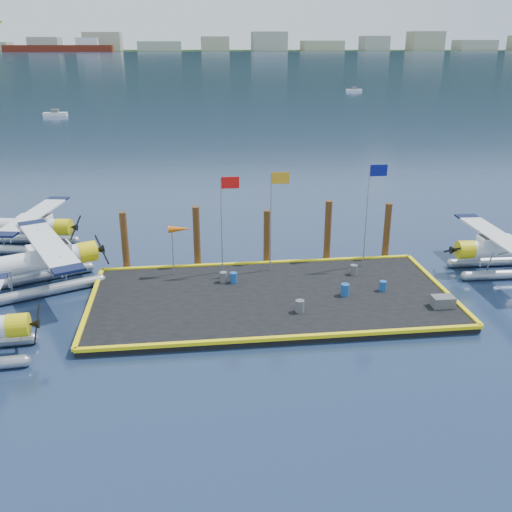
{
  "coord_description": "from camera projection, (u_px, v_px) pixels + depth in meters",
  "views": [
    {
      "loc": [
        -4.36,
        -29.06,
        13.85
      ],
      "look_at": [
        -0.62,
        2.0,
        2.04
      ],
      "focal_mm": 40.0,
      "sensor_mm": 36.0,
      "label": 1
    }
  ],
  "objects": [
    {
      "name": "ground",
      "position": [
        271.0,
        301.0,
        32.37
      ],
      "size": [
        4000.0,
        4000.0,
        0.0
      ],
      "primitive_type": "plane",
      "color": "#162843",
      "rests_on": "ground"
    },
    {
      "name": "dock",
      "position": [
        271.0,
        298.0,
        32.3
      ],
      "size": [
        20.0,
        10.0,
        0.4
      ],
      "primitive_type": "cube",
      "color": "black",
      "rests_on": "ground"
    },
    {
      "name": "dock_bumpers",
      "position": [
        271.0,
        294.0,
        32.19
      ],
      "size": [
        20.25,
        10.25,
        0.18
      ],
      "primitive_type": null,
      "color": "yellow",
      "rests_on": "dock"
    },
    {
      "name": "far_backdrop",
      "position": [
        267.0,
        43.0,
        1669.84
      ],
      "size": [
        3050.0,
        2050.0,
        810.0
      ],
      "color": "black",
      "rests_on": "ground"
    },
    {
      "name": "seaplane_b",
      "position": [
        43.0,
        263.0,
        33.6
      ],
      "size": [
        9.63,
        10.1,
        3.7
      ],
      "rotation": [
        0.0,
        0.0,
        -1.15
      ],
      "color": "#969AA4",
      "rests_on": "ground"
    },
    {
      "name": "seaplane_c",
      "position": [
        30.0,
        229.0,
        40.07
      ],
      "size": [
        8.88,
        9.7,
        3.43
      ],
      "rotation": [
        0.0,
        0.0,
        -1.75
      ],
      "color": "#969AA4",
      "rests_on": "ground"
    },
    {
      "name": "seaplane_d",
      "position": [
        501.0,
        251.0,
        35.95
      ],
      "size": [
        8.53,
        9.39,
        3.35
      ],
      "rotation": [
        0.0,
        0.0,
        1.55
      ],
      "color": "#969AA4",
      "rests_on": "ground"
    },
    {
      "name": "drum_0",
      "position": [
        223.0,
        277.0,
        33.88
      ],
      "size": [
        0.44,
        0.44,
        0.63
      ],
      "primitive_type": "cylinder",
      "color": "#525256",
      "rests_on": "dock"
    },
    {
      "name": "drum_1",
      "position": [
        345.0,
        290.0,
        32.08
      ],
      "size": [
        0.48,
        0.48,
        0.68
      ],
      "primitive_type": "cylinder",
      "color": "#1A4892",
      "rests_on": "dock"
    },
    {
      "name": "drum_2",
      "position": [
        383.0,
        286.0,
        32.72
      ],
      "size": [
        0.41,
        0.41,
        0.58
      ],
      "primitive_type": "cylinder",
      "color": "#1A4892",
      "rests_on": "dock"
    },
    {
      "name": "drum_3",
      "position": [
        300.0,
        306.0,
        30.12
      ],
      "size": [
        0.47,
        0.47,
        0.66
      ],
      "primitive_type": "cylinder",
      "color": "#525256",
      "rests_on": "dock"
    },
    {
      "name": "drum_4",
      "position": [
        354.0,
        270.0,
        35.0
      ],
      "size": [
        0.43,
        0.43,
        0.61
      ],
      "primitive_type": "cylinder",
      "color": "#525256",
      "rests_on": "dock"
    },
    {
      "name": "drum_5",
      "position": [
        234.0,
        278.0,
        33.82
      ],
      "size": [
        0.44,
        0.44,
        0.62
      ],
      "primitive_type": "cylinder",
      "color": "#1A4892",
      "rests_on": "dock"
    },
    {
      "name": "crate",
      "position": [
        443.0,
        301.0,
        30.74
      ],
      "size": [
        1.18,
        0.79,
        0.59
      ],
      "primitive_type": "cube",
      "color": "#525256",
      "rests_on": "dock"
    },
    {
      "name": "flagpole_red",
      "position": [
        225.0,
        210.0,
        34.09
      ],
      "size": [
        1.14,
        0.08,
        6.0
      ],
      "color": "#9C9CA4",
      "rests_on": "dock"
    },
    {
      "name": "flagpole_yellow",
      "position": [
        274.0,
        206.0,
        34.38
      ],
      "size": [
        1.14,
        0.08,
        6.2
      ],
      "color": "#9C9CA4",
      "rests_on": "dock"
    },
    {
      "name": "flagpole_blue",
      "position": [
        371.0,
        201.0,
        34.99
      ],
      "size": [
        1.14,
        0.08,
        6.5
      ],
      "color": "#9C9CA4",
      "rests_on": "dock"
    },
    {
      "name": "windsock",
      "position": [
        180.0,
        230.0,
        34.2
      ],
      "size": [
        1.4,
        0.44,
        3.12
      ],
      "color": "#9C9CA4",
      "rests_on": "dock"
    },
    {
      "name": "piling_0",
      "position": [
        125.0,
        243.0,
        35.73
      ],
      "size": [
        0.44,
        0.44,
        4.0
      ],
      "primitive_type": "cylinder",
      "color": "#402712",
      "rests_on": "ground"
    },
    {
      "name": "piling_1",
      "position": [
        197.0,
        239.0,
        36.19
      ],
      "size": [
        0.44,
        0.44,
        4.2
      ],
      "primitive_type": "cylinder",
      "color": "#402712",
      "rests_on": "ground"
    },
    {
      "name": "piling_2",
      "position": [
        267.0,
        239.0,
        36.77
      ],
      "size": [
        0.44,
        0.44,
        3.8
      ],
      "primitive_type": "cylinder",
      "color": "#402712",
      "rests_on": "ground"
    },
    {
      "name": "piling_3",
      "position": [
        328.0,
        233.0,
        37.13
      ],
      "size": [
        0.44,
        0.44,
        4.3
      ],
      "primitive_type": "cylinder",
      "color": "#402712",
      "rests_on": "ground"
    },
    {
      "name": "piling_4",
      "position": [
        387.0,
        233.0,
        37.63
      ],
      "size": [
        0.44,
        0.44,
        4.0
      ],
      "primitive_type": "cylinder",
      "color": "#402712",
      "rests_on": "ground"
    }
  ]
}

